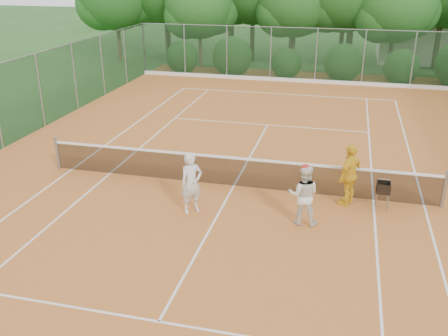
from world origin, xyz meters
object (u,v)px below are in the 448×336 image
(player_white, at_px, (192,183))
(player_yellow, at_px, (350,175))
(player_center_grp, at_px, (304,195))
(ball_hopper, at_px, (383,188))

(player_white, height_order, player_yellow, player_yellow)
(player_white, bearing_deg, player_center_grp, -40.48)
(player_white, distance_m, player_yellow, 4.37)
(player_yellow, height_order, ball_hopper, player_yellow)
(player_white, height_order, ball_hopper, player_white)
(player_white, bearing_deg, ball_hopper, -25.95)
(player_yellow, bearing_deg, ball_hopper, 113.45)
(ball_hopper, bearing_deg, player_yellow, 159.74)
(player_white, distance_m, player_center_grp, 2.98)
(player_center_grp, distance_m, ball_hopper, 2.45)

